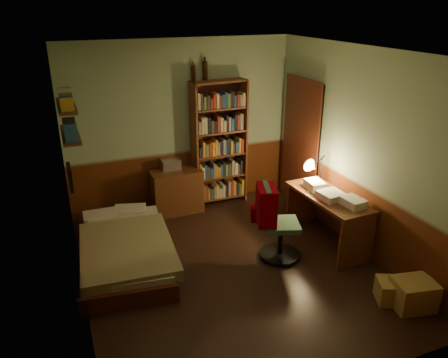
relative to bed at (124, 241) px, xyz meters
name	(u,v)px	position (x,y,z in m)	size (l,w,h in m)	color
floor	(231,268)	(1.19, -0.65, -0.30)	(3.50, 4.00, 0.02)	black
ceiling	(233,51)	(1.19, -0.65, 2.32)	(3.50, 4.00, 0.02)	silver
wall_back	(181,126)	(1.19, 1.36, 1.01)	(3.50, 0.02, 2.60)	#8AA481
wall_left	(69,194)	(-0.57, -0.65, 1.01)	(0.02, 4.00, 2.60)	#8AA481
wall_right	(360,152)	(2.95, -0.65, 1.01)	(0.02, 4.00, 2.60)	#8AA481
wall_front	(338,262)	(1.19, -2.66, 1.01)	(3.50, 0.02, 2.60)	#8AA481
doorway	(302,145)	(2.91, 0.65, 0.71)	(0.06, 0.90, 2.00)	black
door_trim	(300,146)	(2.88, 0.65, 0.71)	(0.02, 0.98, 2.08)	#3E190E
bed	(124,241)	(0.00, 0.00, 0.00)	(1.04, 1.95, 0.58)	olive
dresser	(177,192)	(1.01, 1.12, 0.05)	(0.77, 0.38, 0.68)	#552C16
mini_stereo	(170,164)	(0.96, 1.24, 0.47)	(0.28, 0.22, 0.15)	#B2B2B7
bookshelf	(219,144)	(1.75, 1.20, 0.70)	(0.85, 0.26, 1.99)	#552C16
bottle_left	(193,73)	(1.39, 1.31, 1.81)	(0.06, 0.06, 0.23)	black
bottle_right	(205,71)	(1.57, 1.31, 1.84)	(0.07, 0.07, 0.28)	black
desk	(327,219)	(2.63, -0.54, 0.06)	(0.54, 1.31, 0.70)	#552C16
paper_stack	(315,185)	(2.57, -0.28, 0.47)	(0.21, 0.29, 0.12)	silver
desk_lamp	(322,161)	(2.77, -0.11, 0.73)	(0.19, 0.19, 0.64)	black
office_chair	(281,223)	(1.87, -0.65, 0.20)	(0.49, 0.43, 0.98)	#345A3E
red_jacket	(276,173)	(1.72, -0.72, 0.93)	(0.22, 0.41, 0.48)	#86000B
wall_shelf_lower	(70,135)	(-0.45, 0.45, 1.31)	(0.20, 0.90, 0.03)	#552C16
wall_shelf_upper	(66,106)	(-0.45, 0.45, 1.66)	(0.20, 0.90, 0.03)	#552C16
framed_picture	(70,177)	(-0.53, -0.05, 0.96)	(0.04, 0.32, 0.26)	black
cardboard_box_a	(413,294)	(2.72, -2.06, -0.13)	(0.43, 0.34, 0.32)	#A48847
cardboard_box_b	(394,291)	(2.60, -1.90, -0.16)	(0.35, 0.29, 0.25)	#A48847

